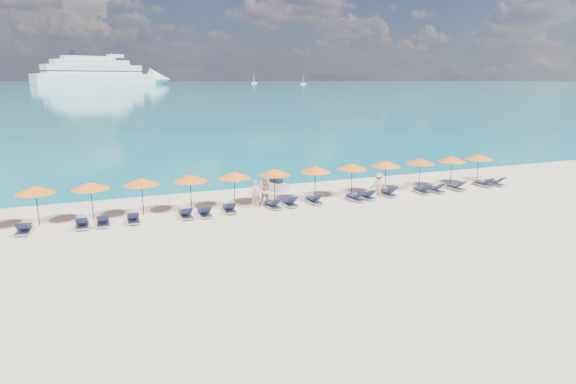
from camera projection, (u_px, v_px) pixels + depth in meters
name	position (u px, v px, depth m)	size (l,w,h in m)	color
ground	(308.00, 225.00, 26.29)	(1400.00, 1400.00, 0.00)	beige
sea	(104.00, 83.00, 624.16)	(1600.00, 1300.00, 0.01)	#1FA9B2
cruise_ship	(108.00, 74.00, 509.16)	(145.66, 80.04, 41.30)	white
sailboat_near	(303.00, 83.00, 547.53)	(5.49, 1.83, 10.06)	white
sailboat_far	(254.00, 83.00, 603.67)	(6.69, 2.23, 12.26)	white
jetski	(275.00, 185.00, 34.54)	(1.68, 2.40, 0.80)	#ADACC9
beachgoer_a	(256.00, 194.00, 29.65)	(0.64, 0.42, 1.76)	tan
beachgoer_b	(266.00, 192.00, 29.85)	(0.94, 0.54, 1.92)	tan
beachgoer_c	(379.00, 185.00, 32.20)	(1.09, 0.51, 1.69)	tan
umbrella_1	(35.00, 190.00, 25.74)	(2.10, 2.10, 2.28)	black
umbrella_2	(90.00, 186.00, 26.72)	(2.10, 2.10, 2.28)	black
umbrella_3	(141.00, 182.00, 27.75)	(2.10, 2.10, 2.28)	black
umbrella_4	(190.00, 178.00, 28.75)	(2.10, 2.10, 2.28)	black
umbrella_5	(234.00, 175.00, 29.62)	(2.10, 2.10, 2.28)	black
umbrella_6	(274.00, 172.00, 30.58)	(2.10, 2.10, 2.28)	black
umbrella_7	(315.00, 169.00, 31.48)	(2.10, 2.10, 2.28)	black
umbrella_8	(352.00, 166.00, 32.48)	(2.10, 2.10, 2.28)	black
umbrella_9	(386.00, 164.00, 33.51)	(2.10, 2.10, 2.28)	black
umbrella_10	(420.00, 161.00, 34.50)	(2.10, 2.10, 2.28)	black
umbrella_11	(452.00, 159.00, 35.38)	(2.10, 2.10, 2.28)	black
umbrella_12	(479.00, 157.00, 36.40)	(2.10, 2.10, 2.28)	black
lounger_2	(24.00, 229.00, 24.90)	(0.68, 1.72, 0.66)	silver
lounger_3	(82.00, 223.00, 25.81)	(0.63, 1.70, 0.66)	silver
lounger_4	(103.00, 221.00, 26.20)	(0.65, 1.71, 0.66)	silver
lounger_5	(133.00, 218.00, 26.76)	(0.63, 1.70, 0.66)	silver
lounger_6	(186.00, 214.00, 27.66)	(0.66, 1.71, 0.66)	silver
lounger_7	(205.00, 212.00, 27.96)	(0.65, 1.71, 0.66)	silver
lounger_8	(229.00, 208.00, 28.79)	(0.72, 1.73, 0.66)	silver
lounger_9	(273.00, 204.00, 29.66)	(0.75, 1.74, 0.66)	silver
lounger_10	(289.00, 202.00, 30.17)	(0.66, 1.71, 0.66)	silver
lounger_11	(314.00, 200.00, 30.81)	(0.64, 1.71, 0.66)	silver
lounger_12	(355.00, 197.00, 31.46)	(0.79, 1.75, 0.66)	silver
lounger_13	(367.00, 195.00, 31.91)	(0.70, 1.73, 0.66)	silver
lounger_14	(388.00, 192.00, 32.74)	(0.76, 1.74, 0.66)	silver
lounger_15	(422.00, 190.00, 33.46)	(0.74, 1.74, 0.66)	silver
lounger_16	(435.00, 189.00, 33.82)	(0.67, 1.72, 0.66)	silver
lounger_17	(455.00, 187.00, 34.47)	(0.74, 1.74, 0.66)	silver
lounger_18	(483.00, 183.00, 35.60)	(0.75, 1.74, 0.66)	silver
lounger_19	(495.00, 182.00, 35.93)	(0.66, 1.71, 0.66)	silver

